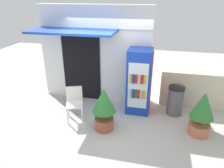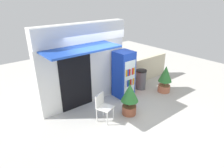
{
  "view_description": "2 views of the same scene",
  "coord_description": "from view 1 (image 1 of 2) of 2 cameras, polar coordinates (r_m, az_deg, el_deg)",
  "views": [
    {
      "loc": [
        1.31,
        -4.38,
        3.12
      ],
      "look_at": [
        0.21,
        0.49,
        0.91
      ],
      "focal_mm": 33.03,
      "sensor_mm": 36.0,
      "label": 1
    },
    {
      "loc": [
        -3.82,
        -4.23,
        3.68
      ],
      "look_at": [
        0.06,
        0.53,
        0.86
      ],
      "focal_mm": 31.61,
      "sensor_mm": 36.0,
      "label": 2
    }
  ],
  "objects": [
    {
      "name": "drink_cooler",
      "position": [
        5.68,
        7.56,
        0.68
      ],
      "size": [
        0.66,
        0.72,
        1.8
      ],
      "color": "#1438B2",
      "rests_on": "ground"
    },
    {
      "name": "stone_boundary_wall",
      "position": [
        6.5,
        24.54,
        -1.87
      ],
      "size": [
        2.56,
        0.21,
        1.06
      ],
      "primitive_type": "cube",
      "color": "beige",
      "rests_on": "ground"
    },
    {
      "name": "trash_bin",
      "position": [
        5.93,
        17.1,
        -4.36
      ],
      "size": [
        0.44,
        0.44,
        0.83
      ],
      "color": "#595960",
      "rests_on": "ground"
    },
    {
      "name": "plastic_chair",
      "position": [
        5.5,
        -10.33,
        -4.66
      ],
      "size": [
        0.55,
        0.56,
        0.89
      ],
      "color": "silver",
      "rests_on": "ground"
    },
    {
      "name": "ground",
      "position": [
        5.53,
        -3.27,
        -10.49
      ],
      "size": [
        16.0,
        16.0,
        0.0
      ],
      "primitive_type": "plane",
      "color": "beige"
    },
    {
      "name": "potted_plant_curbside",
      "position": [
        5.22,
        23.69,
        -6.98
      ],
      "size": [
        0.54,
        0.54,
        1.1
      ],
      "color": "#BC6B4C",
      "rests_on": "ground"
    },
    {
      "name": "potted_plant_near_shop",
      "position": [
        4.96,
        -2.26,
        -6.23
      ],
      "size": [
        0.57,
        0.57,
        1.1
      ],
      "color": "#995138",
      "rests_on": "ground"
    },
    {
      "name": "storefront_building",
      "position": [
        6.24,
        -5.01,
        8.8
      ],
      "size": [
        3.34,
        1.31,
        2.85
      ],
      "color": "silver",
      "rests_on": "ground"
    }
  ]
}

